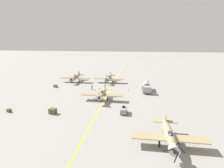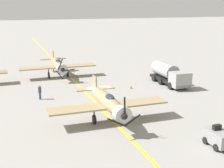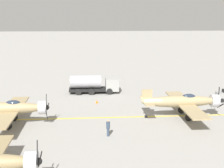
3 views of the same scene
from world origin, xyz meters
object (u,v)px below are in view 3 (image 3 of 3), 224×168
airplane_near_center (7,109)px  traffic_cone (97,101)px  ground_crew_walking (108,127)px  airplane_mid_center (183,102)px  fuel_tanker (94,84)px

airplane_near_center → traffic_cone: bearing=120.5°
ground_crew_walking → traffic_cone: ground_crew_walking is taller
airplane_mid_center → ground_crew_walking: (5.54, -9.62, -1.02)m
airplane_near_center → traffic_cone: airplane_near_center is taller
airplane_near_center → traffic_cone: size_ratio=21.82×
airplane_mid_center → ground_crew_walking: bearing=-56.9°
traffic_cone → airplane_near_center: bearing=-51.7°
airplane_near_center → fuel_tanker: airplane_near_center is taller
airplane_mid_center → airplane_near_center: size_ratio=1.00×
airplane_mid_center → traffic_cone: (-6.95, -10.47, -1.74)m
fuel_tanker → ground_crew_walking: (18.60, 1.13, -0.52)m
fuel_tanker → traffic_cone: 6.24m
airplane_near_center → fuel_tanker: (-14.42, 10.25, -0.50)m
airplane_mid_center → fuel_tanker: 16.92m
airplane_mid_center → fuel_tanker: airplane_mid_center is taller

